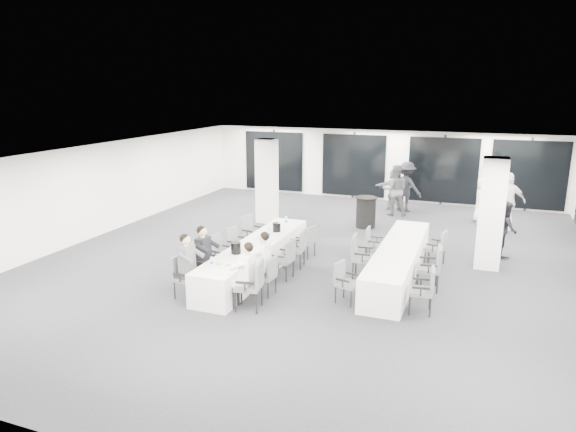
# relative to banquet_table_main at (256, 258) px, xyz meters

# --- Properties ---
(room) EXTENTS (14.04, 16.04, 2.84)m
(room) POSITION_rel_banquet_table_main_xyz_m (2.01, 2.54, 1.01)
(room) COLOR #26252B
(room) RESTS_ON ground
(column_left) EXTENTS (0.60, 0.60, 2.80)m
(column_left) POSITION_rel_banquet_table_main_xyz_m (-1.67, 4.63, 1.02)
(column_left) COLOR white
(column_left) RESTS_ON floor
(column_right) EXTENTS (0.60, 0.60, 2.80)m
(column_right) POSITION_rel_banquet_table_main_xyz_m (5.33, 2.43, 1.02)
(column_right) COLOR white
(column_right) RESTS_ON floor
(banquet_table_main) EXTENTS (0.90, 5.00, 0.75)m
(banquet_table_main) POSITION_rel_banquet_table_main_xyz_m (0.00, 0.00, 0.00)
(banquet_table_main) COLOR silver
(banquet_table_main) RESTS_ON floor
(banquet_table_side) EXTENTS (0.90, 5.00, 0.75)m
(banquet_table_side) POSITION_rel_banquet_table_main_xyz_m (3.32, 0.98, 0.00)
(banquet_table_side) COLOR silver
(banquet_table_side) RESTS_ON floor
(cocktail_table) EXTENTS (0.72, 0.72, 1.00)m
(cocktail_table) POSITION_rel_banquet_table_main_xyz_m (1.62, 5.08, 0.13)
(cocktail_table) COLOR black
(cocktail_table) RESTS_ON floor
(chair_main_left_near) EXTENTS (0.51, 0.55, 0.93)m
(chair_main_left_near) POSITION_rel_banquet_table_main_xyz_m (-0.83, -1.96, 0.16)
(chair_main_left_near) COLOR #505257
(chair_main_left_near) RESTS_ON floor
(chair_main_left_second) EXTENTS (0.58, 0.63, 1.02)m
(chair_main_left_second) POSITION_rel_banquet_table_main_xyz_m (-0.84, -1.28, 0.21)
(chair_main_left_second) COLOR #505257
(chair_main_left_second) RESTS_ON floor
(chair_main_left_mid) EXTENTS (0.57, 0.60, 0.96)m
(chair_main_left_mid) POSITION_rel_banquet_table_main_xyz_m (-0.83, -0.36, 0.17)
(chair_main_left_mid) COLOR #505257
(chair_main_left_mid) RESTS_ON floor
(chair_main_left_fourth) EXTENTS (0.53, 0.57, 0.92)m
(chair_main_left_fourth) POSITION_rel_banquet_table_main_xyz_m (-0.83, 0.56, 0.15)
(chair_main_left_fourth) COLOR #505257
(chair_main_left_fourth) RESTS_ON floor
(chair_main_left_far) EXTENTS (0.61, 0.64, 1.00)m
(chair_main_left_far) POSITION_rel_banquet_table_main_xyz_m (-0.83, 1.51, 0.19)
(chair_main_left_far) COLOR #505257
(chair_main_left_far) RESTS_ON floor
(chair_main_right_near) EXTENTS (0.61, 0.65, 1.04)m
(chair_main_right_near) POSITION_rel_banquet_table_main_xyz_m (0.84, -2.02, 0.22)
(chair_main_right_near) COLOR #505257
(chair_main_right_near) RESTS_ON floor
(chair_main_right_second) EXTENTS (0.48, 0.52, 0.87)m
(chair_main_right_second) POSITION_rel_banquet_table_main_xyz_m (0.83, -1.22, 0.12)
(chair_main_right_second) COLOR #505257
(chair_main_right_second) RESTS_ON floor
(chair_main_right_mid) EXTENTS (0.52, 0.57, 0.96)m
(chair_main_right_mid) POSITION_rel_banquet_table_main_xyz_m (0.83, -0.16, 0.17)
(chair_main_right_mid) COLOR #505257
(chair_main_right_mid) RESTS_ON floor
(chair_main_right_fourth) EXTENTS (0.53, 0.58, 0.97)m
(chair_main_right_fourth) POSITION_rel_banquet_table_main_xyz_m (0.83, 0.72, 0.18)
(chair_main_right_fourth) COLOR #505257
(chair_main_right_fourth) RESTS_ON floor
(chair_main_right_far) EXTENTS (0.53, 0.55, 0.87)m
(chair_main_right_far) POSITION_rel_banquet_table_main_xyz_m (0.82, 1.55, 0.12)
(chair_main_right_far) COLOR #505257
(chair_main_right_far) RESTS_ON floor
(chair_side_left_near) EXTENTS (0.53, 0.56, 0.88)m
(chair_side_left_near) POSITION_rel_banquet_table_main_xyz_m (2.49, -0.97, 0.12)
(chair_side_left_near) COLOR #505257
(chair_side_left_near) RESTS_ON floor
(chair_side_left_mid) EXTENTS (0.56, 0.62, 1.04)m
(chair_side_left_mid) POSITION_rel_banquet_table_main_xyz_m (2.48, 0.55, 0.22)
(chair_side_left_mid) COLOR #505257
(chair_side_left_mid) RESTS_ON floor
(chair_side_left_far) EXTENTS (0.46, 0.51, 0.88)m
(chair_side_left_far) POSITION_rel_banquet_table_main_xyz_m (2.49, 1.93, 0.13)
(chair_side_left_far) COLOR #505257
(chair_side_left_far) RESTS_ON floor
(chair_side_right_near) EXTENTS (0.53, 0.58, 0.95)m
(chair_side_right_near) POSITION_rel_banquet_table_main_xyz_m (4.15, -0.93, 0.17)
(chair_side_right_near) COLOR #505257
(chair_side_right_near) RESTS_ON floor
(chair_side_right_mid) EXTENTS (0.58, 0.62, 1.01)m
(chair_side_right_mid) POSITION_rel_banquet_table_main_xyz_m (4.16, 0.38, 0.20)
(chair_side_right_mid) COLOR #505257
(chair_side_right_mid) RESTS_ON floor
(chair_side_right_far) EXTENTS (0.53, 0.57, 0.92)m
(chair_side_right_far) POSITION_rel_banquet_table_main_xyz_m (4.15, 2.09, 0.15)
(chair_side_right_far) COLOR #505257
(chair_side_right_far) RESTS_ON floor
(seated_guest_a) EXTENTS (0.50, 0.38, 1.44)m
(seated_guest_a) POSITION_rel_banquet_table_main_xyz_m (-0.67, -1.96, 0.44)
(seated_guest_a) COLOR #4F5156
(seated_guest_a) RESTS_ON floor
(seated_guest_b) EXTENTS (0.50, 0.38, 1.44)m
(seated_guest_b) POSITION_rel_banquet_table_main_xyz_m (-0.67, -1.27, 0.44)
(seated_guest_b) COLOR black
(seated_guest_b) RESTS_ON floor
(seated_guest_c) EXTENTS (0.50, 0.38, 1.44)m
(seated_guest_c) POSITION_rel_banquet_table_main_xyz_m (0.67, -2.03, 0.44)
(seated_guest_c) COLOR white
(seated_guest_c) RESTS_ON floor
(seated_guest_d) EXTENTS (0.50, 0.38, 1.44)m
(seated_guest_d) POSITION_rel_banquet_table_main_xyz_m (0.67, -1.21, 0.44)
(seated_guest_d) COLOR white
(seated_guest_d) RESTS_ON floor
(standing_guest_b) EXTENTS (1.12, 0.84, 2.06)m
(standing_guest_b) POSITION_rel_banquet_table_main_xyz_m (2.21, 7.07, 0.65)
(standing_guest_b) COLOR #4F5156
(standing_guest_b) RESTS_ON floor
(standing_guest_c) EXTENTS (1.51, 1.13, 2.08)m
(standing_guest_c) POSITION_rel_banquet_table_main_xyz_m (2.50, 7.74, 0.67)
(standing_guest_c) COLOR black
(standing_guest_c) RESTS_ON floor
(standing_guest_d) EXTENTS (1.40, 1.06, 2.11)m
(standing_guest_d) POSITION_rel_banquet_table_main_xyz_m (5.87, 6.31, 0.68)
(standing_guest_d) COLOR white
(standing_guest_d) RESTS_ON floor
(standing_guest_e) EXTENTS (0.65, 0.91, 1.72)m
(standing_guest_e) POSITION_rel_banquet_table_main_xyz_m (5.12, 7.17, 0.48)
(standing_guest_e) COLOR white
(standing_guest_e) RESTS_ON floor
(standing_guest_f) EXTENTS (1.70, 0.83, 1.78)m
(standing_guest_f) POSITION_rel_banquet_table_main_xyz_m (2.06, 7.94, 0.51)
(standing_guest_f) COLOR #4F5156
(standing_guest_f) RESTS_ON floor
(standing_guest_g) EXTENTS (0.68, 0.58, 1.73)m
(standing_guest_g) POSITION_rel_banquet_table_main_xyz_m (-2.81, 6.99, 0.49)
(standing_guest_g) COLOR black
(standing_guest_g) RESTS_ON floor
(standing_guest_h) EXTENTS (0.71, 0.94, 1.72)m
(standing_guest_h) POSITION_rel_banquet_table_main_xyz_m (5.73, 3.54, 0.48)
(standing_guest_h) COLOR black
(standing_guest_h) RESTS_ON floor
(ice_bucket_near) EXTENTS (0.23, 0.23, 0.26)m
(ice_bucket_near) POSITION_rel_banquet_table_main_xyz_m (-0.10, -0.89, 0.51)
(ice_bucket_near) COLOR black
(ice_bucket_near) RESTS_ON banquet_table_main
(ice_bucket_far) EXTENTS (0.21, 0.21, 0.24)m
(ice_bucket_far) POSITION_rel_banquet_table_main_xyz_m (0.09, 1.14, 0.49)
(ice_bucket_far) COLOR black
(ice_bucket_far) RESTS_ON banquet_table_main
(water_bottle_a) EXTENTS (0.06, 0.06, 0.20)m
(water_bottle_a) POSITION_rel_banquet_table_main_xyz_m (-0.21, -1.82, 0.47)
(water_bottle_a) COLOR silver
(water_bottle_a) RESTS_ON banquet_table_main
(water_bottle_b) EXTENTS (0.08, 0.08, 0.24)m
(water_bottle_b) POSITION_rel_banquet_table_main_xyz_m (0.11, 0.54, 0.50)
(water_bottle_b) COLOR silver
(water_bottle_b) RESTS_ON banquet_table_main
(water_bottle_c) EXTENTS (0.07, 0.07, 0.23)m
(water_bottle_c) POSITION_rel_banquet_table_main_xyz_m (0.06, 1.91, 0.49)
(water_bottle_c) COLOR silver
(water_bottle_c) RESTS_ON banquet_table_main
(plate_a) EXTENTS (0.18, 0.18, 0.03)m
(plate_a) POSITION_rel_banquet_table_main_xyz_m (-0.10, -1.73, 0.39)
(plate_a) COLOR white
(plate_a) RESTS_ON banquet_table_main
(plate_b) EXTENTS (0.20, 0.20, 0.03)m
(plate_b) POSITION_rel_banquet_table_main_xyz_m (0.13, -1.72, 0.39)
(plate_b) COLOR white
(plate_b) RESTS_ON banquet_table_main
(plate_c) EXTENTS (0.21, 0.21, 0.03)m
(plate_c) POSITION_rel_banquet_table_main_xyz_m (0.04, -0.64, 0.39)
(plate_c) COLOR white
(plate_c) RESTS_ON banquet_table_main
(wine_glass) EXTENTS (0.08, 0.08, 0.21)m
(wine_glass) POSITION_rel_banquet_table_main_xyz_m (0.23, -2.24, 0.53)
(wine_glass) COLOR silver
(wine_glass) RESTS_ON banquet_table_main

